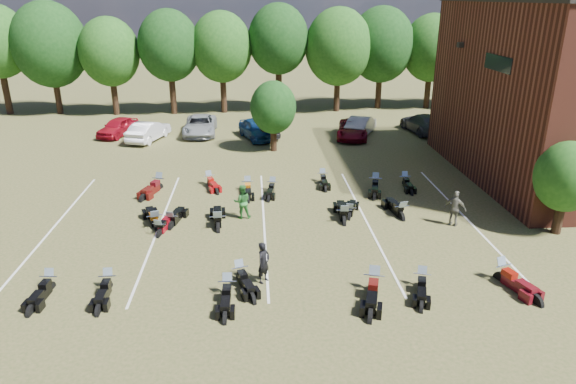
{
  "coord_description": "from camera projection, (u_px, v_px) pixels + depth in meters",
  "views": [
    {
      "loc": [
        -3.38,
        -19.69,
        10.27
      ],
      "look_at": [
        -1.76,
        4.0,
        1.2
      ],
      "focal_mm": 32.0,
      "sensor_mm": 36.0,
      "label": 1
    }
  ],
  "objects": [
    {
      "name": "car_0",
      "position": [
        118.0,
        127.0,
        40.17
      ],
      "size": [
        2.97,
        4.48,
        1.42
      ],
      "primitive_type": "imported",
      "rotation": [
        0.0,
        0.0,
        -0.34
      ],
      "color": "maroon",
      "rests_on": "ground"
    },
    {
      "name": "car_2",
      "position": [
        200.0,
        125.0,
        40.56
      ],
      "size": [
        2.51,
        5.31,
        1.47
      ],
      "primitive_type": "imported",
      "rotation": [
        0.0,
        0.0,
        0.01
      ],
      "color": "gray",
      "rests_on": "ground"
    },
    {
      "name": "motorcycle_14",
      "position": [
        159.0,
        189.0,
        29.18
      ],
      "size": [
        1.55,
        2.57,
        1.37
      ],
      "primitive_type": null,
      "rotation": [
        0.0,
        0.0,
        -0.34
      ],
      "color": "#450B09",
      "rests_on": "ground"
    },
    {
      "name": "young_tree_near_building",
      "position": [
        567.0,
        177.0,
        22.85
      ],
      "size": [
        2.8,
        2.8,
        4.16
      ],
      "color": "black",
      "rests_on": "ground"
    },
    {
      "name": "car_7",
      "position": [
        423.0,
        123.0,
        41.06
      ],
      "size": [
        2.88,
        5.53,
        1.53
      ],
      "primitive_type": "imported",
      "rotation": [
        0.0,
        0.0,
        3.29
      ],
      "color": "#36353A",
      "rests_on": "ground"
    },
    {
      "name": "motorcycle_1",
      "position": [
        51.0,
        290.0,
        19.18
      ],
      "size": [
        0.85,
        2.17,
        1.18
      ],
      "primitive_type": null,
      "rotation": [
        0.0,
        0.0,
        -0.08
      ],
      "color": "black",
      "rests_on": "ground"
    },
    {
      "name": "person_grey",
      "position": [
        455.0,
        208.0,
        24.29
      ],
      "size": [
        1.08,
        0.95,
        1.75
      ],
      "primitive_type": "imported",
      "rotation": [
        0.0,
        0.0,
        2.52
      ],
      "color": "#615E53",
      "rests_on": "ground"
    },
    {
      "name": "motorcycle_2",
      "position": [
        240.0,
        281.0,
        19.81
      ],
      "size": [
        1.31,
        2.23,
        1.19
      ],
      "primitive_type": null,
      "rotation": [
        0.0,
        0.0,
        0.32
      ],
      "color": "black",
      "rests_on": "ground"
    },
    {
      "name": "motorcycle_3",
      "position": [
        228.0,
        295.0,
        18.83
      ],
      "size": [
        0.73,
        2.19,
        1.21
      ],
      "primitive_type": null,
      "rotation": [
        0.0,
        0.0,
        -0.02
      ],
      "color": "black",
      "rests_on": "ground"
    },
    {
      "name": "parking_lines",
      "position": [
        264.0,
        223.0,
        24.83
      ],
      "size": [
        20.1,
        14.0,
        0.01
      ],
      "color": "silver",
      "rests_on": "ground"
    },
    {
      "name": "motorcycle_7",
      "position": [
        160.0,
        235.0,
        23.55
      ],
      "size": [
        1.11,
        2.18,
        1.16
      ],
      "primitive_type": null,
      "rotation": [
        0.0,
        0.0,
        2.92
      ],
      "color": "maroon",
      "rests_on": "ground"
    },
    {
      "name": "car_6",
      "position": [
        353.0,
        129.0,
        39.59
      ],
      "size": [
        3.25,
        5.26,
        1.36
      ],
      "primitive_type": "imported",
      "rotation": [
        0.0,
        0.0,
        -0.22
      ],
      "color": "#550410",
      "rests_on": "ground"
    },
    {
      "name": "person_black",
      "position": [
        264.0,
        263.0,
        19.45
      ],
      "size": [
        0.69,
        0.72,
        1.65
      ],
      "primitive_type": "imported",
      "rotation": [
        0.0,
        0.0,
        0.87
      ],
      "color": "black",
      "rests_on": "ground"
    },
    {
      "name": "motorcycle_13",
      "position": [
        401.0,
        219.0,
        25.33
      ],
      "size": [
        1.11,
        2.49,
        1.34
      ],
      "primitive_type": null,
      "rotation": [
        0.0,
        0.0,
        3.29
      ],
      "color": "black",
      "rests_on": "ground"
    },
    {
      "name": "car_5",
      "position": [
        361.0,
        125.0,
        40.53
      ],
      "size": [
        3.35,
        4.79,
        1.5
      ],
      "primitive_type": "imported",
      "rotation": [
        0.0,
        0.0,
        2.71
      ],
      "color": "#A2A19E",
      "rests_on": "ground"
    },
    {
      "name": "motorcycle_15",
      "position": [
        210.0,
        185.0,
        29.87
      ],
      "size": [
        1.33,
        2.2,
        1.17
      ],
      "primitive_type": null,
      "rotation": [
        0.0,
        0.0,
        0.34
      ],
      "color": "#980B0E",
      "rests_on": "ground"
    },
    {
      "name": "motorcycle_9",
      "position": [
        172.0,
        228.0,
        24.34
      ],
      "size": [
        1.15,
        2.31,
        1.23
      ],
      "primitive_type": null,
      "rotation": [
        0.0,
        0.0,
        2.93
      ],
      "color": "black",
      "rests_on": "ground"
    },
    {
      "name": "motorcycle_5",
      "position": [
        373.0,
        291.0,
        19.09
      ],
      "size": [
        1.45,
        2.62,
        1.39
      ],
      "primitive_type": null,
      "rotation": [
        0.0,
        0.0,
        -0.28
      ],
      "color": "black",
      "rests_on": "ground"
    },
    {
      "name": "motorcycle_17",
      "position": [
        248.0,
        191.0,
        28.9
      ],
      "size": [
        0.75,
        2.19,
        1.21
      ],
      "primitive_type": null,
      "rotation": [
        0.0,
        0.0,
        0.03
      ],
      "color": "black",
      "rests_on": "ground"
    },
    {
      "name": "motorcycle_6",
      "position": [
        500.0,
        280.0,
        19.82
      ],
      "size": [
        1.46,
        2.51,
        1.33
      ],
      "primitive_type": null,
      "rotation": [
        0.0,
        0.0,
        0.31
      ],
      "color": "#510B13",
      "rests_on": "ground"
    },
    {
      "name": "motorcycle_20",
      "position": [
        404.0,
        185.0,
        29.81
      ],
      "size": [
        0.69,
        2.05,
        1.13
      ],
      "primitive_type": null,
      "rotation": [
        0.0,
        0.0,
        -0.02
      ],
      "color": "black",
      "rests_on": "ground"
    },
    {
      "name": "young_tree_midfield",
      "position": [
        273.0,
        107.0,
        35.44
      ],
      "size": [
        3.2,
        3.2,
        4.7
      ],
      "color": "black",
      "rests_on": "ground"
    },
    {
      "name": "motorcycle_11",
      "position": [
        344.0,
        223.0,
        24.82
      ],
      "size": [
        0.92,
        2.51,
        1.38
      ],
      "primitive_type": null,
      "rotation": [
        0.0,
        0.0,
        3.09
      ],
      "color": "black",
      "rests_on": "ground"
    },
    {
      "name": "motorcycle_19",
      "position": [
        375.0,
        188.0,
        29.31
      ],
      "size": [
        1.27,
        2.41,
        1.28
      ],
      "primitive_type": null,
      "rotation": [
        0.0,
        0.0,
        -0.25
      ],
      "color": "black",
      "rests_on": "ground"
    },
    {
      "name": "motorcycle_4",
      "position": [
        421.0,
        287.0,
        19.36
      ],
      "size": [
        1.26,
        2.2,
        1.17
      ],
      "primitive_type": null,
      "rotation": [
        0.0,
        0.0,
        -0.3
      ],
      "color": "black",
      "rests_on": "ground"
    },
    {
      "name": "ground",
      "position": [
        335.0,
        250.0,
        22.23
      ],
      "size": [
        160.0,
        160.0,
        0.0
      ],
      "primitive_type": "plane",
      "color": "brown",
      "rests_on": "ground"
    },
    {
      "name": "motorcycle_0",
      "position": [
        109.0,
        289.0,
        19.21
      ],
      "size": [
        0.71,
        2.13,
        1.18
      ],
      "primitive_type": null,
      "rotation": [
        0.0,
        0.0,
        0.02
      ],
      "color": "black",
      "rests_on": "ground"
    },
    {
      "name": "motorcycle_12",
      "position": [
        349.0,
        218.0,
        25.38
      ],
      "size": [
        1.25,
        2.18,
        1.16
      ],
      "primitive_type": null,
      "rotation": [
        0.0,
        0.0,
        2.84
      ],
      "color": "black",
      "rests_on": "ground"
    },
    {
      "name": "motorcycle_10",
      "position": [
        218.0,
        230.0,
        24.09
      ],
      "size": [
        0.99,
        2.57,
        1.4
      ],
      "primitive_type": null,
      "rotation": [
        0.0,
        0.0,
        3.22
      ],
      "color": "black",
      "rests_on": "ground"
    },
    {
      "name": "motorcycle_18",
      "position": [
        322.0,
        182.0,
        30.32
      ],
      "size": [
        0.69,
        2.07,
        1.15
      ],
      "primitive_type": null,
      "rotation": [
        0.0,
        0.0,
        -0.02
      ],
      "color": "black",
      "rests_on": "ground"
    },
    {
      "name": "car_3",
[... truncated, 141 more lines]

